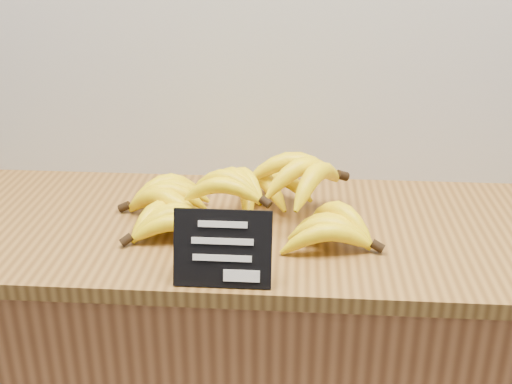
{
  "coord_description": "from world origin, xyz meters",
  "views": [
    {
      "loc": [
        0.22,
        1.58,
        1.51
      ],
      "look_at": [
        0.14,
        2.7,
        1.02
      ],
      "focal_mm": 45.0,
      "sensor_mm": 36.0,
      "label": 1
    }
  ],
  "objects": [
    {
      "name": "counter_top",
      "position": [
        0.14,
        2.75,
        0.92
      ],
      "size": [
        1.43,
        0.54,
        0.03
      ],
      "primitive_type": "cube",
      "color": "olive",
      "rests_on": "counter"
    },
    {
      "name": "chalkboard_sign",
      "position": [
        0.1,
        2.52,
        0.99
      ],
      "size": [
        0.17,
        0.05,
        0.13
      ],
      "primitive_type": "cube",
      "rotation": [
        -0.31,
        0.0,
        0.0
      ],
      "color": "black",
      "rests_on": "counter_top"
    },
    {
      "name": "banana_pile",
      "position": [
        0.12,
        2.75,
        0.98
      ],
      "size": [
        0.53,
        0.41,
        0.12
      ],
      "color": "#FFE80A",
      "rests_on": "counter_top"
    }
  ]
}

